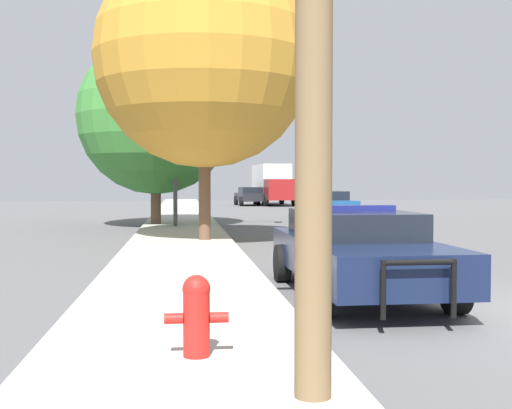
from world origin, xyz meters
The scene contains 9 objects.
sidewalk_left centered at (-5.10, 0.00, 0.07)m, with size 3.00×110.00×0.13m.
police_car centered at (-2.31, 1.80, 0.74)m, with size 2.16×5.19×1.44m.
fire_hydrant centered at (-4.96, -2.01, 0.55)m, with size 0.62×0.27×0.79m.
traffic_light centered at (-3.81, 16.42, 4.05)m, with size 3.94×0.35×5.56m.
car_background_distant centered at (0.22, 41.14, 0.76)m, with size 2.26×4.11×1.42m.
car_background_oncoming centered at (1.89, 21.60, 0.74)m, with size 1.98×4.48×1.38m.
box_truck centered at (2.13, 42.05, 1.70)m, with size 2.74×7.62×3.21m.
tree_sidewalk_near centered at (-4.41, 10.60, 5.42)m, with size 6.40×6.40×8.49m.
tree_sidewalk_mid centered at (-6.11, 18.05, 4.45)m, with size 6.28×6.28×7.47m.
Camera 1 is at (-5.10, -8.19, 1.82)m, focal length 45.00 mm.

